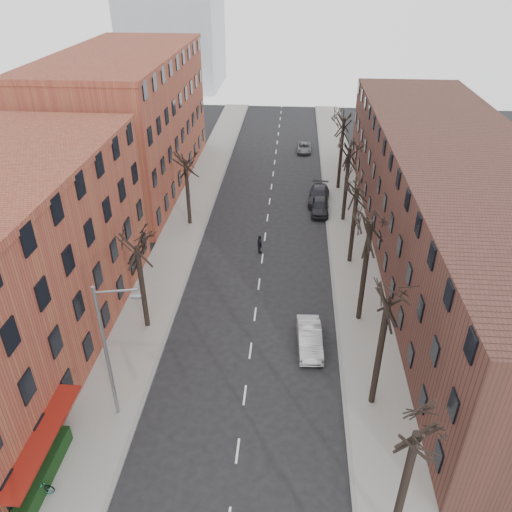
% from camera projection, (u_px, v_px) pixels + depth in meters
% --- Properties ---
extents(sidewalk_left, '(4.00, 90.00, 0.15)m').
position_uv_depth(sidewalk_left, '(188.00, 219.00, 50.44)').
color(sidewalk_left, gray).
rests_on(sidewalk_left, ground).
extents(sidewalk_right, '(4.00, 90.00, 0.15)m').
position_uv_depth(sidewalk_right, '(347.00, 224.00, 49.37)').
color(sidewalk_right, gray).
rests_on(sidewalk_right, ground).
extents(building_left_far, '(12.00, 28.00, 14.00)m').
position_uv_depth(building_left_far, '(128.00, 124.00, 55.07)').
color(building_left_far, brown).
rests_on(building_left_far, ground).
extents(building_right, '(12.00, 50.00, 10.00)m').
position_uv_depth(building_right, '(453.00, 203.00, 42.03)').
color(building_right, '#4A2922').
rests_on(building_right, ground).
extents(awning_left, '(1.20, 7.00, 0.15)m').
position_uv_depth(awning_left, '(53.00, 472.00, 25.82)').
color(awning_left, maroon).
rests_on(awning_left, ground).
extents(hedge, '(0.80, 6.00, 1.00)m').
position_uv_depth(hedge, '(40.00, 481.00, 24.64)').
color(hedge, '#143211').
rests_on(hedge, sidewalk_left).
extents(tree_right_b, '(5.20, 5.20, 10.80)m').
position_uv_depth(tree_right_b, '(371.00, 403.00, 29.81)').
color(tree_right_b, black).
rests_on(tree_right_b, ground).
extents(tree_right_c, '(5.20, 5.20, 11.60)m').
position_uv_depth(tree_right_c, '(358.00, 319.00, 36.64)').
color(tree_right_c, black).
rests_on(tree_right_c, ground).
extents(tree_right_d, '(5.20, 5.20, 10.00)m').
position_uv_depth(tree_right_d, '(349.00, 262.00, 43.47)').
color(tree_right_d, black).
rests_on(tree_right_d, ground).
extents(tree_right_e, '(5.20, 5.20, 10.80)m').
position_uv_depth(tree_right_e, '(343.00, 220.00, 50.29)').
color(tree_right_e, black).
rests_on(tree_right_e, ground).
extents(tree_right_f, '(5.20, 5.20, 11.60)m').
position_uv_depth(tree_right_f, '(338.00, 189.00, 57.12)').
color(tree_right_f, black).
rests_on(tree_right_f, ground).
extents(tree_left_a, '(5.20, 5.20, 9.50)m').
position_uv_depth(tree_left_a, '(148.00, 326.00, 35.94)').
color(tree_left_a, black).
rests_on(tree_left_a, ground).
extents(tree_left_b, '(5.20, 5.20, 9.50)m').
position_uv_depth(tree_left_b, '(190.00, 224.00, 49.60)').
color(tree_left_b, black).
rests_on(tree_left_b, ground).
extents(streetlight, '(2.45, 0.22, 9.03)m').
position_uv_depth(streetlight, '(108.00, 349.00, 26.48)').
color(streetlight, slate).
rests_on(streetlight, ground).
extents(silver_sedan, '(1.83, 4.57, 1.48)m').
position_uv_depth(silver_sedan, '(310.00, 338.00, 33.69)').
color(silver_sedan, '#AAADB1').
rests_on(silver_sedan, ground).
extents(parked_car_near, '(1.85, 4.47, 1.51)m').
position_uv_depth(parked_car_near, '(320.00, 206.00, 51.39)').
color(parked_car_near, black).
rests_on(parked_car_near, ground).
extents(parked_car_mid, '(2.56, 5.40, 1.52)m').
position_uv_depth(parked_car_mid, '(319.00, 196.00, 53.66)').
color(parked_car_mid, black).
rests_on(parked_car_mid, ground).
extents(parked_car_far, '(1.94, 4.06, 1.12)m').
position_uv_depth(parked_car_far, '(304.00, 148.00, 67.62)').
color(parked_car_far, '#585A60').
rests_on(parked_car_far, ground).
extents(pedestrian_crossing, '(0.80, 1.13, 1.77)m').
position_uv_depth(pedestrian_crossing, '(260.00, 244.00, 44.32)').
color(pedestrian_crossing, black).
rests_on(pedestrian_crossing, ground).
extents(bicycle, '(1.94, 0.84, 0.99)m').
position_uv_depth(bicycle, '(35.00, 487.00, 24.36)').
color(bicycle, gray).
rests_on(bicycle, sidewalk_left).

